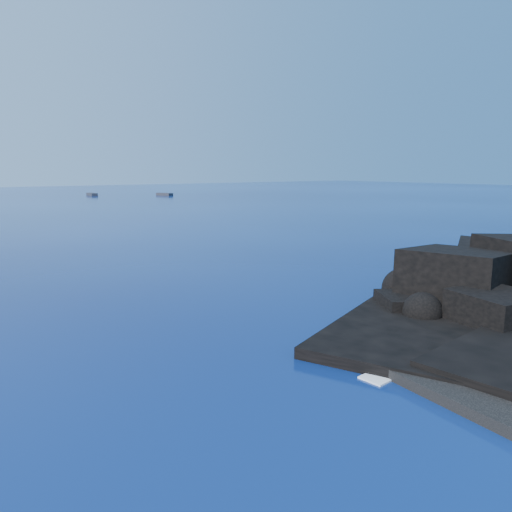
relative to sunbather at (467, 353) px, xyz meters
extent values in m
plane|color=#030833|center=(-3.50, -1.51, -0.52)|extent=(400.00, 400.00, 0.00)
cube|color=black|center=(1.00, -1.01, -0.52)|extent=(9.08, 6.86, 0.70)
cube|color=silver|center=(0.00, 0.00, -0.14)|extent=(2.11, 1.18, 0.05)
cube|color=#28272C|center=(26.50, 120.50, -0.52)|extent=(1.70, 5.03, 0.66)
cube|color=#29282D|center=(41.79, 109.80, -0.52)|extent=(2.81, 5.17, 0.66)
camera|label=1|loc=(-15.77, -9.00, 6.38)|focal=35.00mm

